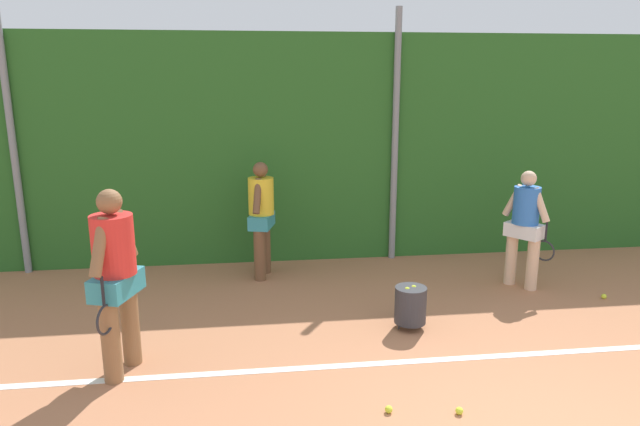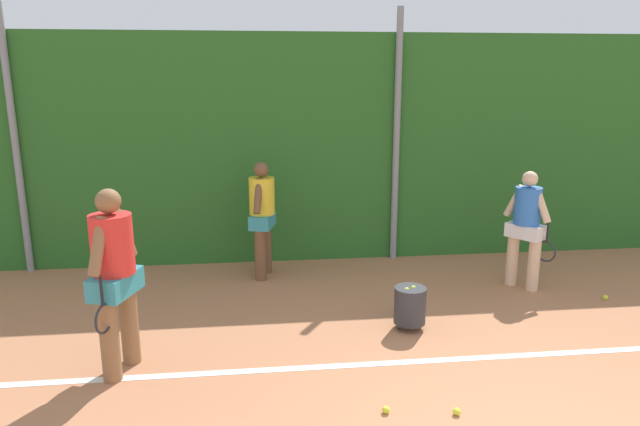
% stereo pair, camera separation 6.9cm
% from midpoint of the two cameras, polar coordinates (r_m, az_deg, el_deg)
% --- Properties ---
extents(ground_plane, '(29.20, 29.20, 0.00)m').
position_cam_midpoint_polar(ground_plane, '(6.02, 15.54, -15.02)').
color(ground_plane, '#B2704C').
extents(hedge_fence_backdrop, '(18.98, 0.25, 3.43)m').
position_cam_midpoint_polar(hedge_fence_backdrop, '(9.01, 6.94, 6.38)').
color(hedge_fence_backdrop, '#286023').
rests_on(hedge_fence_backdrop, ground_plane).
extents(fence_post_left, '(0.10, 0.10, 3.79)m').
position_cam_midpoint_polar(fence_post_left, '(9.16, -28.39, 6.08)').
color(fence_post_left, gray).
rests_on(fence_post_left, ground_plane).
extents(fence_post_center, '(0.10, 0.10, 3.79)m').
position_cam_midpoint_polar(fence_post_center, '(8.82, 7.25, 7.37)').
color(fence_post_center, gray).
rests_on(fence_post_center, ground_plane).
extents(court_baseline_paint, '(13.87, 0.10, 0.01)m').
position_cam_midpoint_polar(court_baseline_paint, '(6.26, 14.47, -13.72)').
color(court_baseline_paint, white).
rests_on(court_baseline_paint, ground_plane).
extents(player_foreground_near, '(0.46, 0.81, 1.82)m').
position_cam_midpoint_polar(player_foreground_near, '(5.75, -19.96, -5.62)').
color(player_foreground_near, '#8C603D').
rests_on(player_foreground_near, ground_plane).
extents(player_midcourt, '(0.55, 0.60, 1.60)m').
position_cam_midpoint_polar(player_midcourt, '(8.14, 19.47, -0.95)').
color(player_midcourt, beige).
rests_on(player_midcourt, ground_plane).
extents(player_backcourt_far, '(0.40, 0.68, 1.66)m').
position_cam_midpoint_polar(player_backcourt_far, '(8.12, -6.07, -0.02)').
color(player_backcourt_far, brown).
rests_on(player_backcourt_far, ground_plane).
extents(ball_hopper, '(0.36, 0.36, 0.51)m').
position_cam_midpoint_polar(ball_hopper, '(6.66, 8.67, -8.99)').
color(ball_hopper, '#2D2D33').
rests_on(ball_hopper, ground_plane).
extents(tennis_ball_0, '(0.07, 0.07, 0.07)m').
position_cam_midpoint_polar(tennis_ball_0, '(8.16, -22.02, -7.52)').
color(tennis_ball_0, '#CCDB33').
rests_on(tennis_ball_0, ground_plane).
extents(tennis_ball_1, '(0.07, 0.07, 0.07)m').
position_cam_midpoint_polar(tennis_ball_1, '(8.36, 26.14, -7.44)').
color(tennis_ball_1, '#CCDB33').
rests_on(tennis_ball_1, ground_plane).
extents(tennis_ball_3, '(0.07, 0.07, 0.07)m').
position_cam_midpoint_polar(tennis_ball_3, '(5.32, 13.28, -18.57)').
color(tennis_ball_3, '#CCDB33').
rests_on(tennis_ball_3, ground_plane).
extents(tennis_ball_8, '(0.07, 0.07, 0.07)m').
position_cam_midpoint_polar(tennis_ball_8, '(5.24, 6.44, -18.80)').
color(tennis_ball_8, '#CCDB33').
rests_on(tennis_ball_8, ground_plane).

